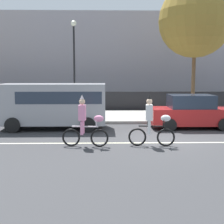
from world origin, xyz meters
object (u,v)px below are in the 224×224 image
object	(u,v)px
parade_cyclist_pink	(85,124)
parade_cyclist_zebra	(152,124)
parked_car_red	(192,112)
parked_van_grey	(55,103)
street_lamp_post	(74,53)

from	to	relation	value
parade_cyclist_pink	parade_cyclist_zebra	xyz separation A→B (m)	(2.45, 0.04, 0.00)
parade_cyclist_zebra	parked_car_red	bearing A→B (deg)	56.27
parade_cyclist_zebra	parked_van_grey	size ratio (longest dim) A/B	0.38
parade_cyclist_zebra	street_lamp_post	bearing A→B (deg)	112.18
street_lamp_post	parked_van_grey	bearing A→B (deg)	-94.60
street_lamp_post	parade_cyclist_zebra	bearing A→B (deg)	-67.82
parade_cyclist_zebra	street_lamp_post	world-z (taller)	street_lamp_post
parade_cyclist_pink	parked_van_grey	world-z (taller)	parked_van_grey
parked_van_grey	parked_car_red	size ratio (longest dim) A/B	1.22
parked_car_red	street_lamp_post	bearing A→B (deg)	139.54
parked_van_grey	street_lamp_post	xyz separation A→B (m)	(0.43, 5.39, 2.71)
parade_cyclist_zebra	parked_van_grey	xyz separation A→B (m)	(-4.15, 3.73, 0.44)
parked_van_grey	street_lamp_post	world-z (taller)	street_lamp_post
parked_van_grey	parade_cyclist_pink	bearing A→B (deg)	-65.73
parade_cyclist_pink	parked_van_grey	bearing A→B (deg)	114.27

